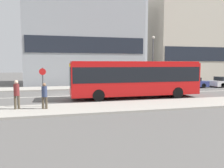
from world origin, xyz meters
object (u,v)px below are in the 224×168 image
Objects in this scene: parked_car_0 at (190,83)px; pedestrian_near_stop at (17,93)px; pedestrian_down_pavement at (44,94)px; city_bus at (135,77)px; bus_stop_sign at (43,84)px; street_lamp at (153,55)px.

pedestrian_near_stop reaches higher than parked_car_0.
parked_car_0 is 19.36m from pedestrian_down_pavement.
pedestrian_down_pavement is (1.68, -0.32, -0.11)m from pedestrian_near_stop.
parked_car_0 is 2.53× the size of pedestrian_down_pavement.
bus_stop_sign is (-7.48, -2.92, -0.18)m from city_bus.
pedestrian_down_pavement is at bearing 146.06° from pedestrian_near_stop.
parked_car_0 is at bearing 36.04° from city_bus.
pedestrian_down_pavement is 1.02m from bus_stop_sign.
pedestrian_down_pavement is (-16.74, -9.70, 0.44)m from parked_car_0.
bus_stop_sign is (-16.87, -8.88, 1.03)m from parked_car_0.
city_bus reaches higher than bus_stop_sign.
bus_stop_sign is 16.96m from street_lamp.
bus_stop_sign reaches higher than pedestrian_near_stop.
pedestrian_near_stop is at bearing -162.35° from bus_stop_sign.
city_bus is 8.03m from bus_stop_sign.
pedestrian_near_stop is at bearing -153.03° from parked_car_0.
pedestrian_near_stop is at bearing 171.40° from pedestrian_down_pavement.
street_lamp is at bearing 153.60° from parked_car_0.
pedestrian_near_stop is (-18.42, -9.37, 0.55)m from parked_car_0.
street_lamp reaches higher than parked_car_0.
bus_stop_sign reaches higher than parked_car_0.
pedestrian_down_pavement reaches higher than parked_car_0.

